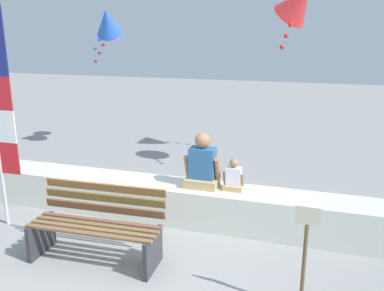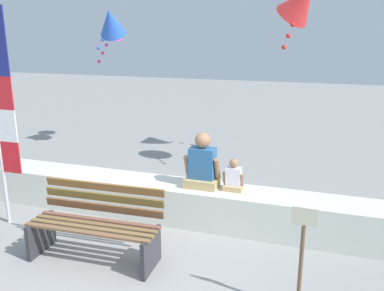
# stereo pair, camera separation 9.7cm
# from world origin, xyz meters

# --- Properties ---
(ground_plane) EXTENTS (40.00, 40.00, 0.00)m
(ground_plane) POSITION_xyz_m (0.00, 0.00, 0.00)
(ground_plane) COLOR gray
(seawall_ledge) EXTENTS (5.86, 0.62, 0.55)m
(seawall_ledge) POSITION_xyz_m (0.00, 1.36, 0.28)
(seawall_ledge) COLOR silver
(seawall_ledge) RESTS_ON ground
(park_bench) EXTENTS (1.62, 0.68, 0.88)m
(park_bench) POSITION_xyz_m (-0.42, 0.05, 0.42)
(park_bench) COLOR brown
(park_bench) RESTS_ON ground
(person_adult) EXTENTS (0.52, 0.38, 0.79)m
(person_adult) POSITION_xyz_m (0.52, 1.39, 0.86)
(person_adult) COLOR tan
(person_adult) RESTS_ON seawall_ledge
(person_child) EXTENTS (0.30, 0.22, 0.45)m
(person_child) POSITION_xyz_m (0.97, 1.39, 0.73)
(person_child) COLOR tan
(person_child) RESTS_ON seawall_ledge
(kite_magenta) EXTENTS (0.72, 0.71, 1.04)m
(kite_magenta) POSITION_xyz_m (-2.63, 4.72, 2.76)
(kite_magenta) COLOR #DB3D9E
(kite_red) EXTENTS (1.03, 0.96, 1.18)m
(kite_red) POSITION_xyz_m (1.57, 3.58, 3.16)
(kite_red) COLOR red
(kite_blue) EXTENTS (0.73, 0.89, 0.97)m
(kite_blue) POSITION_xyz_m (-2.35, 4.11, 2.90)
(kite_blue) COLOR blue
(sign_post) EXTENTS (0.24, 0.04, 1.11)m
(sign_post) POSITION_xyz_m (2.00, -0.22, 0.67)
(sign_post) COLOR brown
(sign_post) RESTS_ON ground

